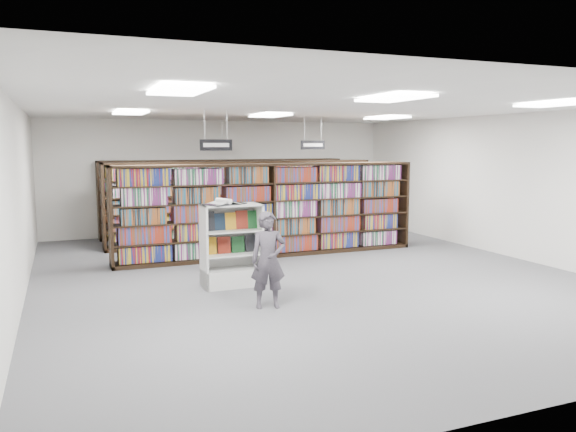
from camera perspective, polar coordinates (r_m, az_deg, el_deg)
name	(u,v)px	position (r m, az deg, el deg)	size (l,w,h in m)	color
floor	(306,274)	(11.02, 1.85, -5.94)	(12.00, 12.00, 0.00)	#545459
ceiling	(307,108)	(10.75, 1.92, 10.90)	(10.00, 12.00, 0.10)	white
wall_back	(223,177)	(16.42, -6.65, 4.00)	(10.00, 0.10, 3.20)	white
wall_front	(566,243)	(5.86, 26.43, -2.50)	(10.00, 0.10, 3.20)	white
wall_left	(18,203)	(9.87, -25.70, 1.22)	(0.10, 12.00, 3.20)	white
wall_right	(509,186)	(13.58, 21.57, 2.88)	(0.10, 12.00, 3.20)	white
bookshelf_row_near	(270,210)	(12.67, -1.79, 0.61)	(7.00, 0.60, 2.10)	black
bookshelf_row_mid	(244,202)	(14.55, -4.52, 1.45)	(7.00, 0.60, 2.10)	black
bookshelf_row_far	(226,196)	(16.18, -6.34, 2.01)	(7.00, 0.60, 2.10)	black
aisle_sign_left	(216,144)	(11.18, -7.31, 7.27)	(0.65, 0.02, 0.80)	#B2B2B7
aisle_sign_right	(313,144)	(14.08, 2.54, 7.31)	(0.65, 0.02, 0.80)	#B2B2B7
aisle_sign_center	(214,144)	(15.30, -7.51, 7.25)	(0.65, 0.02, 0.80)	#B2B2B7
troffer_front_left	(179,90)	(6.97, -11.03, 12.43)	(0.60, 1.20, 0.04)	white
troffer_front_center	(394,98)	(8.11, 10.73, 11.69)	(0.60, 1.20, 0.04)	white
troffer_front_right	(556,104)	(10.04, 25.53, 10.24)	(0.60, 1.20, 0.04)	white
troffer_back_left	(130,112)	(11.91, -15.73, 10.09)	(0.60, 1.20, 0.04)	white
troffer_back_center	(270,115)	(12.60, -1.83, 10.18)	(0.60, 1.20, 0.04)	white
troffer_back_right	(387,118)	(13.93, 10.01, 9.79)	(0.60, 1.20, 0.04)	white
endcap_display	(231,259)	(10.12, -5.77, -4.32)	(1.06, 0.53, 1.48)	silver
open_book	(224,203)	(9.89, -6.48, 1.35)	(0.79, 0.65, 0.13)	black
shopper	(268,260)	(8.67, -2.02, -4.49)	(0.55, 0.36, 1.50)	#46414A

